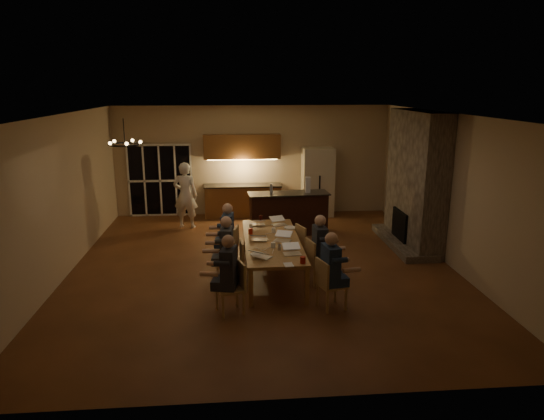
{
  "coord_description": "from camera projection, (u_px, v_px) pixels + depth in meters",
  "views": [
    {
      "loc": [
        -0.62,
        -9.67,
        3.75
      ],
      "look_at": [
        0.23,
        0.3,
        1.17
      ],
      "focal_mm": 32.0,
      "sensor_mm": 36.0,
      "label": 1
    }
  ],
  "objects": [
    {
      "name": "person_left_near",
      "position": [
        229.0,
        274.0,
        8.09
      ],
      "size": [
        0.71,
        0.71,
        1.38
      ],
      "primitive_type": null,
      "rotation": [
        0.0,
        0.0,
        -1.77
      ],
      "color": "#252830",
      "rests_on": "ground"
    },
    {
      "name": "back_wall",
      "position": [
        252.0,
        161.0,
        14.28
      ],
      "size": [
        8.0,
        0.04,
        3.2
      ],
      "primitive_type": "cube",
      "color": "tan",
      "rests_on": "ground"
    },
    {
      "name": "laptop_a",
      "position": [
        262.0,
        251.0,
        8.7
      ],
      "size": [
        0.42,
        0.42,
        0.23
      ],
      "primitive_type": null,
      "rotation": [
        0.0,
        0.0,
        2.45
      ],
      "color": "silver",
      "rests_on": "dining_table"
    },
    {
      "name": "laptop_d",
      "position": [
        282.0,
        236.0,
        9.6
      ],
      "size": [
        0.4,
        0.38,
        0.23
      ],
      "primitive_type": null,
      "rotation": [
        0.0,
        0.0,
        -0.39
      ],
      "color": "silver",
      "rests_on": "dining_table"
    },
    {
      "name": "ceiling",
      "position": [
        262.0,
        113.0,
        9.52
      ],
      "size": [
        8.0,
        9.0,
        0.04
      ],
      "primitive_type": "cube",
      "color": "white",
      "rests_on": "back_wall"
    },
    {
      "name": "laptop_c",
      "position": [
        259.0,
        235.0,
        9.67
      ],
      "size": [
        0.36,
        0.33,
        0.23
      ],
      "primitive_type": null,
      "rotation": [
        0.0,
        0.0,
        2.97
      ],
      "color": "silver",
      "rests_on": "dining_table"
    },
    {
      "name": "fireplace",
      "position": [
        416.0,
        180.0,
        11.38
      ],
      "size": [
        0.58,
        2.5,
        3.2
      ],
      "primitive_type": "cube",
      "color": "#76695C",
      "rests_on": "ground"
    },
    {
      "name": "chair_right_near",
      "position": [
        332.0,
        284.0,
        8.33
      ],
      "size": [
        0.55,
        0.55,
        0.89
      ],
      "primitive_type": null,
      "rotation": [
        0.0,
        0.0,
        1.89
      ],
      "color": "tan",
      "rests_on": "ground"
    },
    {
      "name": "redcup_mid",
      "position": [
        250.0,
        231.0,
        10.07
      ],
      "size": [
        0.09,
        0.09,
        0.12
      ],
      "primitive_type": "cylinder",
      "color": "#B01A0B",
      "rests_on": "dining_table"
    },
    {
      "name": "chair_left_mid",
      "position": [
        232.0,
        264.0,
        9.25
      ],
      "size": [
        0.48,
        0.48,
        0.89
      ],
      "primitive_type": null,
      "rotation": [
        0.0,
        0.0,
        -1.48
      ],
      "color": "tan",
      "rests_on": "ground"
    },
    {
      "name": "bar_blender",
      "position": [
        308.0,
        185.0,
        12.4
      ],
      "size": [
        0.14,
        0.14,
        0.41
      ],
      "primitive_type": "cube",
      "rotation": [
        0.0,
        0.0,
        -0.07
      ],
      "color": "silver",
      "rests_on": "bar_island"
    },
    {
      "name": "laptop_e",
      "position": [
        258.0,
        220.0,
        10.73
      ],
      "size": [
        0.33,
        0.3,
        0.23
      ],
      "primitive_type": null,
      "rotation": [
        0.0,
        0.0,
        3.2
      ],
      "color": "silver",
      "rests_on": "dining_table"
    },
    {
      "name": "french_doors",
      "position": [
        160.0,
        181.0,
        14.15
      ],
      "size": [
        1.86,
        0.08,
        2.1
      ],
      "primitive_type": "cube",
      "color": "black",
      "rests_on": "ground"
    },
    {
      "name": "dining_table",
      "position": [
        272.0,
        257.0,
        9.81
      ],
      "size": [
        1.1,
        3.01,
        0.75
      ],
      "primitive_type": "cube",
      "color": "#AA7144",
      "rests_on": "ground"
    },
    {
      "name": "bar_island",
      "position": [
        288.0,
        213.0,
        12.55
      ],
      "size": [
        2.11,
        0.81,
        1.08
      ],
      "primitive_type": "cube",
      "rotation": [
        0.0,
        0.0,
        0.06
      ],
      "color": "black",
      "rests_on": "ground"
    },
    {
      "name": "person_right_mid",
      "position": [
        320.0,
        250.0,
        9.3
      ],
      "size": [
        0.64,
        0.64,
        1.38
      ],
      "primitive_type": null,
      "rotation": [
        0.0,
        0.0,
        1.63
      ],
      "color": "#252830",
      "rests_on": "ground"
    },
    {
      "name": "person_left_far",
      "position": [
        228.0,
        235.0,
        10.21
      ],
      "size": [
        0.66,
        0.66,
        1.38
      ],
      "primitive_type": null,
      "rotation": [
        0.0,
        0.0,
        -1.68
      ],
      "color": "#1E304C",
      "rests_on": "ground"
    },
    {
      "name": "person_right_near",
      "position": [
        330.0,
        271.0,
        8.22
      ],
      "size": [
        0.69,
        0.69,
        1.38
      ],
      "primitive_type": null,
      "rotation": [
        0.0,
        0.0,
        1.73
      ],
      "color": "#1E304C",
      "rests_on": "ground"
    },
    {
      "name": "refrigerator",
      "position": [
        318.0,
        182.0,
        14.23
      ],
      "size": [
        0.9,
        0.68,
        2.0
      ],
      "primitive_type": "cube",
      "color": "beige",
      "rests_on": "ground"
    },
    {
      "name": "standing_person",
      "position": [
        186.0,
        195.0,
        12.98
      ],
      "size": [
        0.73,
        0.56,
        1.79
      ],
      "primitive_type": "imported",
      "rotation": [
        0.0,
        0.0,
        2.93
      ],
      "color": "white",
      "rests_on": "ground"
    },
    {
      "name": "mug_mid",
      "position": [
        274.0,
        230.0,
        10.18
      ],
      "size": [
        0.09,
        0.09,
        0.1
      ],
      "primitive_type": "cylinder",
      "color": "white",
      "rests_on": "dining_table"
    },
    {
      "name": "redcup_near",
      "position": [
        303.0,
        260.0,
        8.42
      ],
      "size": [
        0.1,
        0.1,
        0.12
      ],
      "primitive_type": "cylinder",
      "color": "#B01A0B",
      "rests_on": "dining_table"
    },
    {
      "name": "chair_left_far",
      "position": [
        227.0,
        247.0,
        10.22
      ],
      "size": [
        0.52,
        0.52,
        0.89
      ],
      "primitive_type": null,
      "rotation": [
        0.0,
        0.0,
        -1.77
      ],
      "color": "tan",
      "rests_on": "ground"
    },
    {
      "name": "bar_bottle",
      "position": [
        271.0,
        188.0,
        12.38
      ],
      "size": [
        0.08,
        0.08,
        0.24
      ],
      "primitive_type": "cylinder",
      "color": "#99999E",
      "rests_on": "bar_island"
    },
    {
      "name": "person_left_mid",
      "position": [
        227.0,
        251.0,
        9.22
      ],
      "size": [
        0.65,
        0.65,
        1.38
      ],
      "primitive_type": null,
      "rotation": [
        0.0,
        0.0,
        -1.65
      ],
      "color": "#353A3F",
      "rests_on": "ground"
    },
    {
      "name": "left_wall",
      "position": [
        60.0,
        197.0,
        9.59
      ],
      "size": [
        0.04,
        9.0,
        3.2
      ],
      "primitive_type": "cube",
      "color": "tan",
      "rests_on": "ground"
    },
    {
      "name": "mug_front",
      "position": [
        273.0,
        245.0,
        9.24
      ],
      "size": [
        0.09,
        0.09,
        0.1
      ],
      "primitive_type": "cylinder",
      "color": "white",
      "rests_on": "dining_table"
    },
    {
      "name": "plate_near",
      "position": [
        291.0,
        248.0,
        9.21
      ],
      "size": [
        0.25,
        0.25,
        0.02
      ],
      "primitive_type": "cylinder",
      "color": "white",
      "rests_on": "dining_table"
    },
    {
      "name": "laptop_f",
      "position": [
        279.0,
        220.0,
        10.7
      ],
      "size": [
        0.39,
        0.36,
        0.23
      ],
      "primitive_type": null,
      "rotation": [
        0.0,
        0.0,
        0.3
      ],
      "color": "silver",
      "rests_on": "dining_table"
    },
    {
      "name": "plate_far",
      "position": [
        290.0,
        228.0,
        10.51
      ],
      "size": [
        0.27,
        0.27,
        0.02
      ],
      "primitive_type": "cylinder",
      "color": "white",
      "rests_on": "dining_table"
    },
    {
      "name": "right_wall",
      "position": [
        451.0,
        190.0,
        10.25
      ],
      "size": [
        0.04,
        9.0,
        3.2
      ],
      "primitive_type": "cube",
      "color": "tan",
      "rests_on": "ground"
    },
    {
      "name": "notepad",
      "position": [
        289.0,
        265.0,
        8.34
      ],
      "size": [
        0.17,
        0.23,
        0.01
      ],
      "primitive_type": "cube",
      "rotation": [
        0.0,
        0.0,
        0.1
      ],
      "color": "white",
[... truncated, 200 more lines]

